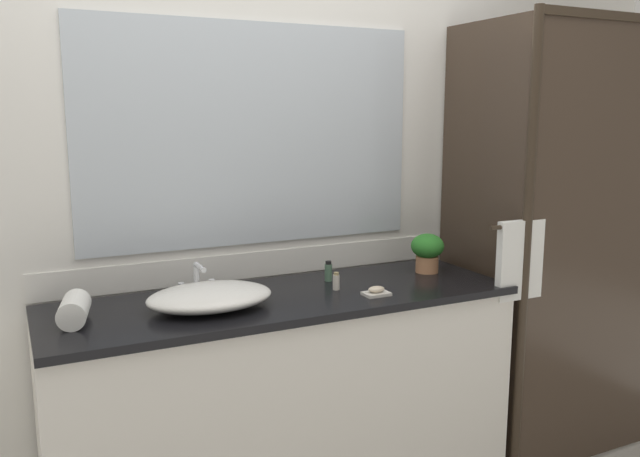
% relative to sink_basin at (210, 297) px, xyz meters
% --- Properties ---
extents(wall_back_with_mirror, '(4.40, 0.06, 2.60)m').
position_rel_sink_basin_xyz_m(wall_back_with_mirror, '(0.30, 0.37, 0.36)').
color(wall_back_with_mirror, silver).
rests_on(wall_back_with_mirror, ground_plane).
extents(vanity_cabinet, '(1.80, 0.58, 0.90)m').
position_rel_sink_basin_xyz_m(vanity_cabinet, '(0.30, 0.04, -0.49)').
color(vanity_cabinet, silver).
rests_on(vanity_cabinet, ground_plane).
extents(shower_enclosure, '(1.20, 0.59, 2.00)m').
position_rel_sink_basin_xyz_m(shower_enclosure, '(1.58, -0.16, 0.09)').
color(shower_enclosure, '#2D2319').
rests_on(shower_enclosure, ground_plane).
extents(sink_basin, '(0.45, 0.33, 0.08)m').
position_rel_sink_basin_xyz_m(sink_basin, '(0.00, 0.00, 0.00)').
color(sink_basin, white).
rests_on(sink_basin, vanity_cabinet).
extents(faucet, '(0.17, 0.13, 0.13)m').
position_rel_sink_basin_xyz_m(faucet, '(0.00, 0.17, 0.00)').
color(faucet, silver).
rests_on(faucet, vanity_cabinet).
extents(potted_plant, '(0.14, 0.14, 0.17)m').
position_rel_sink_basin_xyz_m(potted_plant, '(1.01, 0.10, 0.06)').
color(potted_plant, '#B77A51').
rests_on(potted_plant, vanity_cabinet).
extents(soap_dish, '(0.10, 0.07, 0.04)m').
position_rel_sink_basin_xyz_m(soap_dish, '(0.62, -0.12, -0.03)').
color(soap_dish, silver).
rests_on(soap_dish, vanity_cabinet).
extents(amenity_bottle_shampoo, '(0.03, 0.03, 0.08)m').
position_rel_sink_basin_xyz_m(amenity_bottle_shampoo, '(0.55, 0.16, -0.00)').
color(amenity_bottle_shampoo, '#4C7056').
rests_on(amenity_bottle_shampoo, vanity_cabinet).
extents(amenity_bottle_conditioner, '(0.03, 0.03, 0.07)m').
position_rel_sink_basin_xyz_m(amenity_bottle_conditioner, '(0.52, 0.02, -0.01)').
color(amenity_bottle_conditioner, silver).
rests_on(amenity_bottle_conditioner, vanity_cabinet).
extents(rolled_towel_near_edge, '(0.13, 0.21, 0.09)m').
position_rel_sink_basin_xyz_m(rolled_towel_near_edge, '(-0.46, 0.03, 0.01)').
color(rolled_towel_near_edge, white).
rests_on(rolled_towel_near_edge, vanity_cabinet).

